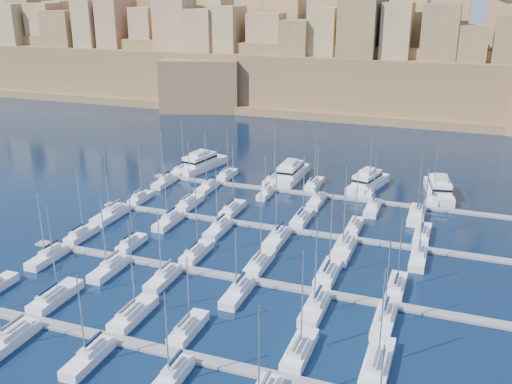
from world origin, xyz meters
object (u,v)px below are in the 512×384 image
at_px(motor_yacht_c, 368,182).
at_px(motor_yacht_d, 439,189).
at_px(sailboat_4, 300,350).
at_px(motor_yacht_b, 291,173).
at_px(sailboat_2, 133,314).
at_px(motor_yacht_a, 201,163).

xyz_separation_m(motor_yacht_c, motor_yacht_d, (16.33, 0.44, 0.00)).
height_order(sailboat_4, motor_yacht_c, sailboat_4).
bearing_deg(motor_yacht_b, sailboat_2, -91.90).
height_order(sailboat_4, motor_yacht_b, sailboat_4).
height_order(sailboat_2, motor_yacht_a, sailboat_2).
distance_m(sailboat_2, motor_yacht_b, 69.97).
height_order(motor_yacht_a, motor_yacht_d, same).
bearing_deg(motor_yacht_b, sailboat_4, -72.09).
xyz_separation_m(sailboat_4, motor_yacht_a, (-47.52, 70.26, 0.97)).
xyz_separation_m(sailboat_2, motor_yacht_b, (2.32, 69.92, 0.97)).
xyz_separation_m(motor_yacht_a, motor_yacht_c, (44.28, -0.67, -0.00)).
distance_m(motor_yacht_a, motor_yacht_c, 44.28).
height_order(sailboat_2, motor_yacht_d, sailboat_2).
height_order(sailboat_4, motor_yacht_a, sailboat_4).
bearing_deg(motor_yacht_c, motor_yacht_a, 179.13).
height_order(motor_yacht_a, motor_yacht_c, same).
height_order(motor_yacht_c, motor_yacht_d, same).
xyz_separation_m(motor_yacht_b, motor_yacht_d, (35.74, -0.07, -0.00)).
bearing_deg(motor_yacht_a, sailboat_2, -72.17).
bearing_deg(sailboat_2, motor_yacht_c, 72.62).
bearing_deg(motor_yacht_c, sailboat_2, -107.38).
xyz_separation_m(sailboat_2, motor_yacht_c, (21.73, 69.41, 0.97)).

